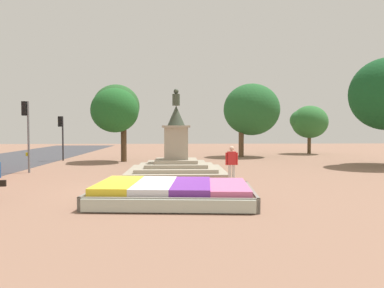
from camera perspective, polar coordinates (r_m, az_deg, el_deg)
ground_plane at (r=15.43m, az=-8.03°, el=-6.99°), size 91.05×91.05×0.00m
flower_planter at (r=12.87m, az=-3.06°, el=-7.45°), size 5.70×4.06×0.68m
statue_monument at (r=21.24m, az=-2.42°, el=-2.28°), size 5.39×5.39×4.73m
traffic_light_mid_block at (r=23.05m, az=-23.91°, el=2.80°), size 0.41×0.28×4.03m
traffic_light_far_corner at (r=30.66m, az=-19.30°, el=2.09°), size 0.42×0.31×3.44m
pedestrian_near_planter at (r=17.19m, az=6.06°, el=-2.71°), size 0.57×0.23×1.71m
park_tree_far_left at (r=28.54m, az=-11.56°, el=5.35°), size 3.54×4.30×5.82m
park_tree_behind_statue at (r=33.59m, az=9.04°, el=5.55°), size 4.95×4.70×6.44m
park_tree_far_right at (r=38.48m, az=17.28°, el=3.30°), size 3.65×3.65×4.73m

